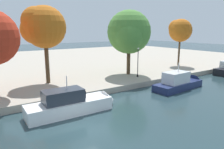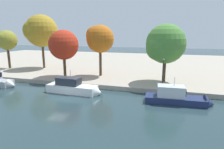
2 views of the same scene
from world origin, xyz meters
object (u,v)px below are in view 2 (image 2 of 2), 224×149
tree_1 (63,44)px  motor_yacht_3 (179,99)px  tree_3 (6,40)px  motor_yacht_2 (75,88)px  lamp_post (163,71)px  tree_0 (98,39)px  tree_4 (165,45)px  tree_2 (40,31)px

tree_1 → motor_yacht_3: bearing=-19.0°
motor_yacht_3 → tree_3: 42.35m
motor_yacht_2 → lamp_post: bearing=25.7°
tree_3 → tree_1: bearing=-12.3°
tree_1 → tree_3: bearing=167.7°
tree_0 → tree_1: 7.13m
motor_yacht_3 → tree_3: bearing=160.2°
motor_yacht_3 → tree_1: tree_1 is taller
motor_yacht_3 → tree_4: 11.18m
lamp_post → tree_3: tree_3 is taller
tree_0 → lamp_post: bearing=-17.7°
motor_yacht_3 → tree_0: tree_0 is taller
tree_0 → tree_1: tree_0 is taller
motor_yacht_2 → tree_3: 27.75m
tree_0 → tree_3: bearing=177.4°
motor_yacht_2 → lamp_post: (13.36, 6.04, 2.53)m
tree_1 → tree_2: size_ratio=0.71×
tree_4 → motor_yacht_3: bearing=-74.0°
tree_1 → tree_3: tree_3 is taller
tree_3 → tree_4: bearing=-4.6°
motor_yacht_2 → lamp_post: size_ratio=2.00×
tree_4 → tree_0: bearing=171.7°
motor_yacht_3 → lamp_post: bearing=107.7°
motor_yacht_2 → motor_yacht_3: 15.80m
tree_1 → motor_yacht_2: bearing=-50.0°
tree_3 → tree_0: bearing=-2.6°
lamp_post → tree_3: 38.30m
tree_0 → tree_2: 17.41m
tree_1 → tree_2: 12.74m
tree_2 → tree_4: (29.94, -6.03, -2.63)m
tree_2 → motor_yacht_2: bearing=-40.9°
motor_yacht_3 → tree_2: size_ratio=0.69×
lamp_post → tree_0: tree_0 is taller
motor_yacht_3 → lamp_post: lamp_post is taller
motor_yacht_3 → lamp_post: size_ratio=1.97×
motor_yacht_2 → motor_yacht_3: motor_yacht_2 is taller
motor_yacht_2 → tree_0: (0.25, 10.23, 7.61)m
lamp_post → tree_2: 31.80m
motor_yacht_2 → motor_yacht_3: (15.80, -0.17, -0.14)m
motor_yacht_2 → tree_0: bearing=89.9°
tree_1 → tree_4: 19.61m
tree_0 → tree_4: (13.11, -1.92, -0.89)m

